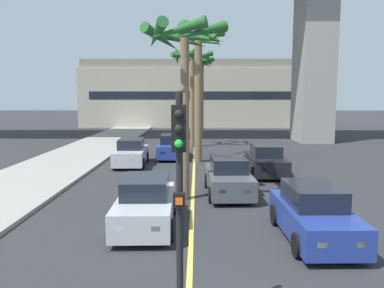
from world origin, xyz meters
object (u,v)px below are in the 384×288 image
car_queue_fourth (314,215)px  car_queue_fifth (228,177)px  car_queue_sixth (172,147)px  palm_tree_far_median (185,51)px  car_queue_front (131,153)px  palm_tree_mid_median (192,68)px  traffic_light_median_near (179,181)px  palm_tree_near_median (201,75)px  car_queue_third (266,161)px  palm_tree_farthest_median (198,62)px  car_queue_second (146,204)px

car_queue_fourth → car_queue_fifth: same height
car_queue_sixth → palm_tree_far_median: bearing=-83.4°
car_queue_front → palm_tree_mid_median: palm_tree_mid_median is taller
traffic_light_median_near → car_queue_fifth: bearing=80.5°
car_queue_sixth → car_queue_front: bearing=-129.9°
palm_tree_near_median → palm_tree_mid_median: bearing=-96.3°
traffic_light_median_near → palm_tree_mid_median: (-0.11, 24.79, 3.59)m
palm_tree_far_median → palm_tree_near_median: bearing=87.8°
car_queue_third → palm_tree_farthest_median: size_ratio=0.51×
car_queue_second → palm_tree_mid_median: 20.03m
car_queue_front → car_queue_sixth: bearing=50.1°
traffic_light_median_near → palm_tree_farthest_median: size_ratio=0.52×
palm_tree_mid_median → palm_tree_farthest_median: size_ratio=0.95×
car_queue_fifth → palm_tree_far_median: bearing=-156.3°
traffic_light_median_near → palm_tree_farthest_median: 18.05m
car_queue_sixth → traffic_light_median_near: size_ratio=0.98×
car_queue_fifth → car_queue_sixth: same height
car_queue_fifth → palm_tree_near_median: bearing=92.3°
car_queue_fifth → palm_tree_farthest_median: palm_tree_farthest_median is taller
car_queue_second → palm_tree_near_median: 27.24m
car_queue_second → palm_tree_mid_median: bearing=86.4°
car_queue_fourth → car_queue_fifth: 5.51m
car_queue_fifth → palm_tree_far_median: 5.47m
car_queue_fourth → traffic_light_median_near: traffic_light_median_near is taller
car_queue_third → palm_tree_far_median: size_ratio=0.59×
car_queue_fifth → palm_tree_farthest_median: (-1.27, 8.05, 5.43)m
car_queue_sixth → palm_tree_near_median: (2.09, 12.99, 5.39)m
car_queue_second → car_queue_fourth: bearing=-11.8°
traffic_light_median_near → palm_tree_far_median: 9.40m
palm_tree_near_median → palm_tree_mid_median: 7.48m
car_queue_front → car_queue_sixth: size_ratio=1.01×
palm_tree_mid_median → palm_tree_farthest_median: palm_tree_farthest_median is taller
car_queue_sixth → traffic_light_median_near: bearing=-85.9°
palm_tree_far_median → car_queue_fifth: bearing=23.7°
car_queue_front → palm_tree_near_median: palm_tree_near_median is taller
palm_tree_mid_median → palm_tree_far_median: bearing=-90.3°
car_queue_fourth → car_queue_fifth: size_ratio=1.00×
car_queue_third → car_queue_fourth: same height
car_queue_third → palm_tree_farthest_median: (-3.58, 3.86, 5.43)m
car_queue_fifth → car_queue_sixth: (-3.00, 9.56, 0.00)m
car_queue_sixth → palm_tree_mid_median: size_ratio=0.54×
car_queue_third → car_queue_fifth: size_ratio=0.99×
palm_tree_mid_median → palm_tree_far_median: size_ratio=1.10×
car_queue_third → car_queue_sixth: bearing=134.6°
car_queue_fourth → car_queue_front: bearing=121.3°
car_queue_front → car_queue_third: bearing=-19.6°
car_queue_front → palm_tree_far_median: bearing=-65.8°
car_queue_front → car_queue_second: (2.31, -10.95, 0.00)m
palm_tree_far_median → car_queue_third: bearing=50.5°
car_queue_second → car_queue_sixth: (-0.06, 13.64, 0.00)m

